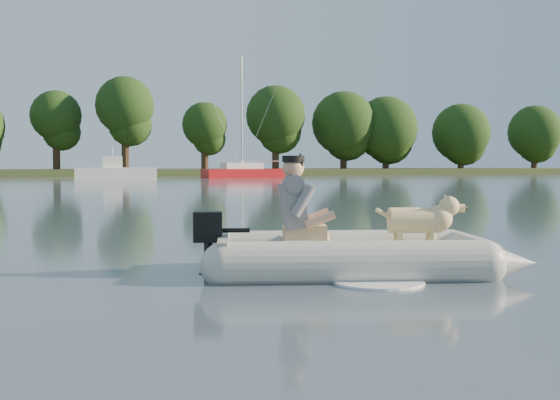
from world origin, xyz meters
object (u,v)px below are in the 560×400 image
object	(u,v)px
man	(295,202)
dog	(414,225)
motorboat	(116,164)
sailboat	(246,172)
dinghy	(358,219)

from	to	relation	value
man	dog	size ratio (longest dim) A/B	1.16
motorboat	sailboat	world-z (taller)	sailboat
man	sailboat	world-z (taller)	sailboat
man	sailboat	bearing A→B (deg)	89.63
dinghy	man	distance (m)	0.72
sailboat	dog	bearing A→B (deg)	-108.75
man	motorboat	bearing A→B (deg)	101.97
dog	motorboat	bearing A→B (deg)	103.69
dog	motorboat	size ratio (longest dim) A/B	0.16
sailboat	dinghy	bearing A→B (deg)	-109.49
man	motorboat	world-z (taller)	motorboat
dinghy	sailboat	size ratio (longest dim) A/B	0.48
dog	dinghy	bearing A→B (deg)	-175.43
dinghy	motorboat	world-z (taller)	motorboat
man	sailboat	xyz separation A→B (m)	(12.40, 47.91, -0.34)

